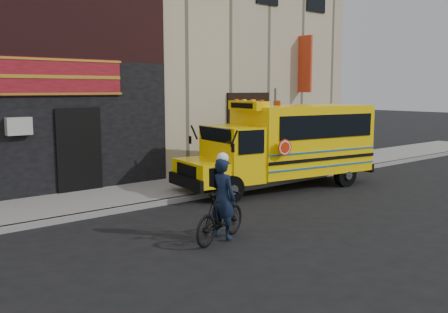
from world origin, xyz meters
TOP-DOWN VIEW (x-y plane):
  - ground at (0.00, 0.00)m, footprint 120.00×120.00m
  - curb at (0.00, 2.60)m, footprint 40.00×0.20m
  - sidewalk at (0.00, 4.10)m, footprint 40.00×3.00m
  - building at (-0.04, 10.45)m, footprint 20.00×10.70m
  - school_bus at (2.69, 2.12)m, footprint 7.14×3.12m
  - sign_pole at (2.60, 2.59)m, footprint 0.07×0.29m
  - bicycle at (-2.86, -1.09)m, footprint 1.92×1.07m
  - cyclist at (-2.78, -1.07)m, footprint 0.55×0.72m

SIDE VIEW (x-z plane):
  - ground at x=0.00m, z-range 0.00..0.00m
  - curb at x=0.00m, z-range 0.00..0.15m
  - sidewalk at x=0.00m, z-range 0.00..0.15m
  - bicycle at x=-2.86m, z-range 0.00..1.11m
  - cyclist at x=-2.78m, z-range 0.00..1.78m
  - school_bus at x=2.69m, z-range 0.05..2.97m
  - sign_pole at x=2.60m, z-range 0.16..3.49m
  - building at x=-0.04m, z-range 0.13..12.13m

